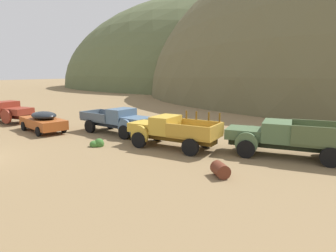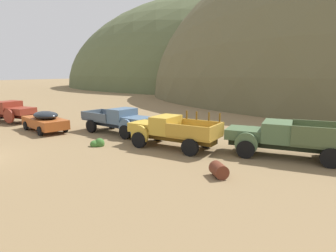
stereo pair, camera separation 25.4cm
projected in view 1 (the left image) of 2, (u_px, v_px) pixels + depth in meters
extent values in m
ellipsoid|color=#56603D|center=(200.00, 88.00, 83.80)|extent=(92.34, 57.44, 50.22)
cube|color=#42140D|center=(2.00, 115.00, 26.76)|extent=(6.33, 1.73, 0.36)
cube|color=maroon|center=(19.00, 111.00, 25.70)|extent=(2.17, 1.97, 0.55)
cube|color=#B7B2A8|center=(26.00, 112.00, 25.32)|extent=(0.22, 1.20, 0.44)
cylinder|color=maroon|center=(6.00, 117.00, 24.96)|extent=(1.21, 0.32, 1.20)
cylinder|color=maroon|center=(27.00, 113.00, 26.80)|extent=(1.21, 0.32, 1.20)
cube|color=maroon|center=(5.00, 107.00, 26.38)|extent=(1.68, 2.17, 1.05)
cube|color=black|center=(10.00, 105.00, 26.07)|extent=(0.26, 1.70, 0.59)
cylinder|color=black|center=(28.00, 116.00, 26.90)|extent=(0.99, 0.39, 0.96)
cube|color=#A34C1E|center=(43.00, 123.00, 22.40)|extent=(5.03, 2.89, 0.68)
ellipsoid|color=black|center=(44.00, 115.00, 22.09)|extent=(2.77, 2.15, 0.57)
ellipsoid|color=#A34C1E|center=(32.00, 119.00, 23.88)|extent=(1.35, 1.69, 0.61)
cylinder|color=black|center=(47.00, 123.00, 24.13)|extent=(0.71, 0.35, 0.68)
cylinder|color=black|center=(24.00, 126.00, 22.85)|extent=(0.71, 0.35, 0.68)
cylinder|color=black|center=(64.00, 128.00, 22.07)|extent=(0.71, 0.35, 0.68)
cylinder|color=black|center=(38.00, 132.00, 20.79)|extent=(0.71, 0.35, 0.68)
cube|color=#262D39|center=(117.00, 125.00, 21.73)|extent=(5.73, 1.37, 0.36)
cube|color=slate|center=(137.00, 121.00, 20.41)|extent=(1.92, 1.78, 0.55)
cube|color=#B7B2A8|center=(146.00, 123.00, 19.92)|extent=(0.17, 1.13, 0.44)
cylinder|color=slate|center=(125.00, 128.00, 19.85)|extent=(1.21, 0.27, 1.20)
cylinder|color=slate|center=(144.00, 124.00, 21.39)|extent=(1.21, 0.27, 1.20)
cube|color=slate|center=(121.00, 116.00, 21.29)|extent=(1.46, 1.99, 1.05)
cube|color=black|center=(127.00, 114.00, 20.90)|extent=(0.18, 1.60, 0.59)
cube|color=#4D5B67|center=(102.00, 119.00, 22.61)|extent=(3.02, 2.19, 0.12)
cube|color=#4D5B67|center=(92.00, 117.00, 21.77)|extent=(2.87, 0.33, 0.55)
cube|color=#4D5B67|center=(112.00, 114.00, 23.32)|extent=(2.87, 0.33, 0.55)
cube|color=#4D5B67|center=(91.00, 114.00, 23.36)|extent=(0.26, 1.97, 0.55)
cylinder|color=black|center=(125.00, 132.00, 19.86)|extent=(0.98, 0.36, 0.96)
cylinder|color=black|center=(145.00, 128.00, 21.48)|extent=(0.98, 0.36, 0.96)
cylinder|color=black|center=(90.00, 126.00, 22.02)|extent=(0.98, 0.36, 0.96)
cylinder|color=black|center=(111.00, 123.00, 23.63)|extent=(0.98, 0.36, 0.96)
cube|color=brown|center=(173.00, 137.00, 17.62)|extent=(5.35, 1.13, 0.36)
cube|color=gold|center=(146.00, 126.00, 18.52)|extent=(1.74, 1.74, 0.55)
cube|color=#B7B2A8|center=(136.00, 126.00, 18.91)|extent=(0.12, 1.16, 0.44)
cylinder|color=gold|center=(157.00, 130.00, 19.32)|extent=(1.21, 0.22, 1.20)
cylinder|color=gold|center=(140.00, 135.00, 17.62)|extent=(1.21, 0.22, 1.20)
cube|color=gold|center=(166.00, 125.00, 17.75)|extent=(1.30, 1.98, 1.05)
cube|color=black|center=(158.00, 120.00, 17.98)|extent=(0.11, 1.64, 0.59)
cube|color=#B5882D|center=(195.00, 136.00, 16.85)|extent=(2.75, 2.11, 0.12)
cube|color=#B5882D|center=(202.00, 126.00, 17.63)|extent=(2.69, 0.19, 0.70)
cube|color=#B5882D|center=(187.00, 132.00, 15.92)|extent=(2.69, 0.19, 0.70)
cube|color=#B5882D|center=(216.00, 131.00, 16.13)|extent=(0.17, 2.02, 0.70)
cube|color=brown|center=(220.00, 117.00, 16.99)|extent=(0.08, 0.08, 0.50)
cube|color=brown|center=(209.00, 116.00, 17.32)|extent=(0.08, 0.08, 0.50)
cube|color=brown|center=(196.00, 115.00, 17.73)|extent=(0.08, 0.08, 0.50)
cube|color=brown|center=(186.00, 115.00, 18.06)|extent=(0.08, 0.08, 0.50)
cylinder|color=black|center=(158.00, 134.00, 19.41)|extent=(0.97, 0.31, 0.96)
cylinder|color=black|center=(139.00, 140.00, 17.63)|extent=(0.97, 0.31, 0.96)
cylinder|color=black|center=(206.00, 140.00, 17.71)|extent=(0.97, 0.31, 0.96)
cylinder|color=black|center=(190.00, 147.00, 15.92)|extent=(0.97, 0.31, 0.96)
cube|color=#232B1B|center=(288.00, 145.00, 15.75)|extent=(6.24, 1.96, 0.36)
cube|color=#47603D|center=(245.00, 133.00, 16.55)|extent=(2.20, 2.09, 0.55)
cube|color=#B7B2A8|center=(229.00, 132.00, 16.91)|extent=(0.27, 1.24, 0.44)
cylinder|color=#47603D|center=(252.00, 136.00, 17.48)|extent=(1.21, 0.36, 1.20)
cylinder|color=#47603D|center=(246.00, 144.00, 15.55)|extent=(1.21, 0.36, 1.20)
cube|color=#47603D|center=(277.00, 131.00, 15.85)|extent=(1.73, 2.27, 1.05)
cube|color=black|center=(265.00, 126.00, 16.06)|extent=(0.32, 1.75, 0.59)
cube|color=#495735|center=(323.00, 143.00, 15.04)|extent=(3.41, 2.63, 0.12)
cube|color=#495735|center=(323.00, 129.00, 15.93)|extent=(3.09, 0.58, 0.95)
cube|color=#495735|center=(326.00, 137.00, 13.97)|extent=(3.09, 0.58, 0.95)
cylinder|color=black|center=(252.00, 140.00, 17.58)|extent=(0.99, 0.43, 0.96)
cylinder|color=black|center=(246.00, 149.00, 15.55)|extent=(0.99, 0.43, 0.96)
cylinder|color=black|center=(326.00, 147.00, 16.04)|extent=(0.99, 0.43, 0.96)
cylinder|color=black|center=(331.00, 158.00, 14.00)|extent=(0.99, 0.43, 0.96)
cylinder|color=#5B2819|center=(220.00, 170.00, 12.77)|extent=(1.05, 1.05, 0.62)
ellipsoid|color=#4C8438|center=(160.00, 124.00, 23.95)|extent=(1.01, 0.90, 1.08)
ellipsoid|color=#4C8438|center=(164.00, 125.00, 23.94)|extent=(0.78, 0.70, 0.81)
ellipsoid|color=#3D702D|center=(95.00, 144.00, 17.99)|extent=(0.65, 0.58, 0.47)
ellipsoid|color=#3D702D|center=(99.00, 143.00, 18.02)|extent=(0.63, 0.56, 0.64)
ellipsoid|color=olive|center=(184.00, 135.00, 20.42)|extent=(0.79, 0.71, 0.73)
ellipsoid|color=olive|center=(182.00, 134.00, 20.61)|extent=(0.92, 0.83, 0.76)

